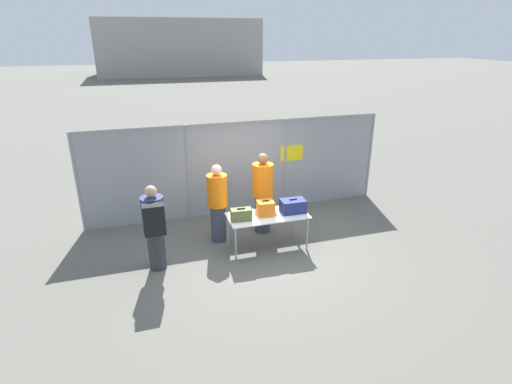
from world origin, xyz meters
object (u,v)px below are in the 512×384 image
(traveler_hooded, at_px, (154,226))
(utility_trailer, at_px, (292,161))
(security_worker_near, at_px, (263,192))
(security_worker_far, at_px, (218,202))
(suitcase_olive, at_px, (241,215))
(suitcase_orange, at_px, (266,208))
(suitcase_navy, at_px, (293,206))
(inspection_table, at_px, (268,218))

(traveler_hooded, xyz_separation_m, utility_trailer, (4.59, 4.56, -0.50))
(security_worker_near, relative_size, utility_trailer, 0.42)
(traveler_hooded, xyz_separation_m, security_worker_far, (1.36, 0.82, -0.04))
(suitcase_olive, relative_size, suitcase_orange, 1.21)
(traveler_hooded, height_order, security_worker_far, security_worker_far)
(suitcase_navy, relative_size, security_worker_near, 0.28)
(security_worker_far, bearing_deg, traveler_hooded, 28.52)
(suitcase_navy, distance_m, traveler_hooded, 2.83)
(security_worker_far, bearing_deg, suitcase_orange, 142.28)
(suitcase_navy, xyz_separation_m, traveler_hooded, (-2.82, -0.18, 0.04))
(traveler_hooded, bearing_deg, utility_trailer, 34.68)
(inspection_table, height_order, suitcase_navy, suitcase_navy)
(utility_trailer, bearing_deg, suitcase_navy, -111.96)
(security_worker_near, relative_size, security_worker_far, 1.07)
(suitcase_orange, distance_m, security_worker_near, 0.76)
(suitcase_navy, height_order, traveler_hooded, traveler_hooded)
(suitcase_navy, bearing_deg, suitcase_olive, -176.68)
(suitcase_olive, relative_size, suitcase_navy, 0.84)
(inspection_table, relative_size, utility_trailer, 0.37)
(utility_trailer, bearing_deg, traveler_hooded, -135.18)
(utility_trailer, bearing_deg, suitcase_olive, -123.08)
(suitcase_orange, bearing_deg, traveler_hooded, -174.55)
(inspection_table, bearing_deg, security_worker_near, 79.61)
(suitcase_olive, distance_m, utility_trailer, 5.33)
(suitcase_olive, xyz_separation_m, security_worker_far, (-0.33, 0.71, 0.01))
(suitcase_orange, bearing_deg, security_worker_near, 76.43)
(suitcase_navy, bearing_deg, security_worker_far, 156.05)
(suitcase_orange, distance_m, suitcase_navy, 0.59)
(traveler_hooded, bearing_deg, suitcase_navy, -6.57)
(inspection_table, distance_m, security_worker_far, 1.13)
(security_worker_far, relative_size, utility_trailer, 0.39)
(suitcase_olive, height_order, suitcase_navy, suitcase_navy)
(inspection_table, height_order, traveler_hooded, traveler_hooded)
(utility_trailer, bearing_deg, security_worker_near, -121.08)
(suitcase_orange, height_order, utility_trailer, suitcase_orange)
(security_worker_far, height_order, utility_trailer, security_worker_far)
(inspection_table, relative_size, security_worker_far, 0.95)
(inspection_table, distance_m, suitcase_orange, 0.22)
(security_worker_far, bearing_deg, security_worker_near, -176.04)
(suitcase_orange, relative_size, suitcase_navy, 0.69)
(inspection_table, xyz_separation_m, suitcase_navy, (0.55, -0.01, 0.20))
(inspection_table, height_order, suitcase_orange, suitcase_orange)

